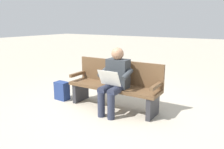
% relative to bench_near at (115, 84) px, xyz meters
% --- Properties ---
extents(ground_plane, '(40.00, 40.00, 0.00)m').
position_rel_bench_near_xyz_m(ground_plane, '(-0.00, 0.07, -0.46)').
color(ground_plane, '#B7AD99').
extents(bench_near, '(1.80, 0.49, 0.90)m').
position_rel_bench_near_xyz_m(bench_near, '(0.00, 0.00, 0.00)').
color(bench_near, brown).
rests_on(bench_near, ground).
extents(person_seated, '(0.57, 0.57, 1.18)m').
position_rel_bench_near_xyz_m(person_seated, '(-0.13, 0.23, 0.17)').
color(person_seated, '#33383D').
rests_on(person_seated, ground).
extents(backpack, '(0.30, 0.24, 0.38)m').
position_rel_bench_near_xyz_m(backpack, '(1.19, 0.22, -0.27)').
color(backpack, navy).
rests_on(backpack, ground).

